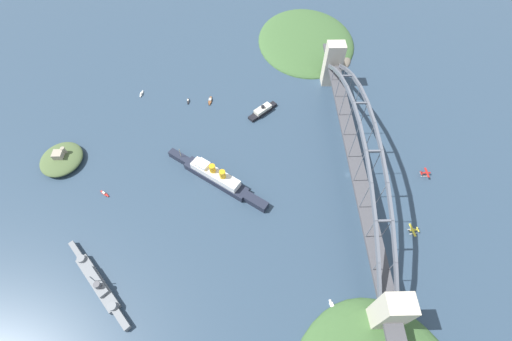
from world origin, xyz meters
TOP-DOWN VIEW (x-y plane):
  - ground_plane at (0.00, 0.00)m, footprint 1400.00×1400.00m
  - harbor_arch_bridge at (0.00, 0.00)m, footprint 295.67×17.22m
  - headland_east_shore at (187.33, 15.27)m, footprint 133.71×110.92m
  - ocean_liner at (-4.36, 112.20)m, footprint 63.42×86.77m
  - naval_cruiser at (-90.11, 190.50)m, footprint 62.94×56.68m
  - harbor_ferry_steamer at (74.64, 71.03)m, footprint 26.41×28.80m
  - fort_island_mid_harbor at (18.22, 248.05)m, footprint 38.27×35.98m
  - seaplane_taxiing_near_bridge at (-1.79, -65.35)m, footprint 10.02×8.45m
  - seaplane_second_in_formation at (-54.06, -40.12)m, footprint 10.93×8.13m
  - small_boat_0 at (-15.66, 204.16)m, footprint 6.42×8.22m
  - small_boat_1 at (102.53, 193.96)m, footprint 9.33×2.59m
  - small_boat_2 at (91.27, 145.37)m, footprint 8.03×2.14m
  - small_boat_3 at (-108.23, 29.13)m, footprint 9.72×4.10m
  - small_boat_4 at (91.55, 123.29)m, footprint 11.81×3.53m

SIDE VIEW (x-z plane):
  - ground_plane at x=0.00m, z-range 0.00..0.00m
  - headland_east_shore at x=187.33m, z-range -9.21..9.21m
  - small_boat_3 at x=-108.23m, z-range -0.25..1.49m
  - small_boat_0 at x=-15.66m, z-range -0.27..1.67m
  - small_boat_2 at x=91.27m, z-range -0.32..1.87m
  - small_boat_4 at x=91.55m, z-range -0.31..1.99m
  - small_boat_1 at x=102.53m, z-range -0.32..2.01m
  - seaplane_second_in_formation at x=-54.06m, z-range -0.41..4.42m
  - seaplane_taxiing_near_bridge at x=-1.79m, z-range -0.30..4.95m
  - harbor_ferry_steamer at x=74.64m, z-range -1.62..7.18m
  - naval_cruiser at x=-90.11m, z-range -5.44..11.66m
  - fort_island_mid_harbor at x=18.22m, z-range -2.64..10.98m
  - ocean_liner at x=-4.36m, z-range -4.05..15.46m
  - harbor_arch_bridge at x=0.00m, z-range -6.33..58.29m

